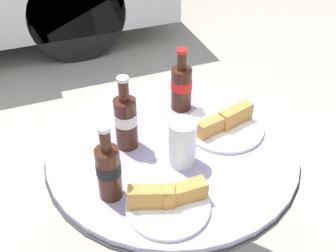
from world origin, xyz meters
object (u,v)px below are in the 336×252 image
at_px(bistro_table, 172,180).
at_px(cola_bottle_left, 181,86).
at_px(drinking_glass, 183,144).
at_px(cola_bottle_center, 126,120).
at_px(lunch_plate_far, 168,201).
at_px(cola_bottle_right, 109,170).
at_px(lunch_plate_near, 225,125).

xyz_separation_m(bistro_table, cola_bottle_left, (0.10, 0.18, 0.23)).
bearing_deg(drinking_glass, cola_bottle_left, 68.71).
relative_size(cola_bottle_center, drinking_glass, 1.68).
relative_size(cola_bottle_center, lunch_plate_far, 1.09).
relative_size(bistro_table, cola_bottle_right, 3.39).
bearing_deg(bistro_table, cola_bottle_right, -150.65).
bearing_deg(drinking_glass, cola_bottle_right, -167.20).
height_order(bistro_table, cola_bottle_center, cola_bottle_center).
xyz_separation_m(drinking_glass, lunch_plate_near, (0.18, 0.09, -0.05)).
bearing_deg(cola_bottle_center, lunch_plate_near, -6.90).
xyz_separation_m(cola_bottle_left, cola_bottle_center, (-0.23, -0.13, 0.01)).
distance_m(drinking_glass, lunch_plate_near, 0.21).
bearing_deg(cola_bottle_right, lunch_plate_near, 19.35).
height_order(drinking_glass, lunch_plate_far, drinking_glass).
xyz_separation_m(bistro_table, cola_bottle_right, (-0.22, -0.13, 0.23)).
xyz_separation_m(cola_bottle_right, cola_bottle_center, (0.10, 0.18, 0.00)).
bearing_deg(cola_bottle_left, drinking_glass, -111.29).
bearing_deg(lunch_plate_far, drinking_glass, 54.48).
bearing_deg(cola_bottle_right, lunch_plate_far, -37.28).
bearing_deg(drinking_glass, bistro_table, 92.60).
distance_m(cola_bottle_left, lunch_plate_near, 0.20).
xyz_separation_m(cola_bottle_left, drinking_glass, (-0.10, -0.26, -0.02)).
distance_m(cola_bottle_right, drinking_glass, 0.24).
distance_m(cola_bottle_left, cola_bottle_center, 0.26).
height_order(cola_bottle_right, cola_bottle_center, cola_bottle_center).
bearing_deg(lunch_plate_near, lunch_plate_far, -140.20).
relative_size(cola_bottle_left, cola_bottle_right, 0.96).
bearing_deg(bistro_table, cola_bottle_left, 60.38).
relative_size(cola_bottle_left, drinking_glass, 1.55).
height_order(lunch_plate_near, lunch_plate_far, same).
height_order(bistro_table, lunch_plate_far, lunch_plate_far).
relative_size(drinking_glass, lunch_plate_far, 0.65).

